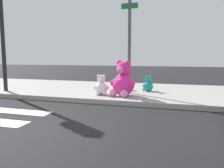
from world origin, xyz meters
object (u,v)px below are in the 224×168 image
sign_pole (129,44)px  plush_lime (120,83)px  plush_teal (148,85)px  plush_white (101,87)px  plush_pink_large (123,82)px

sign_pole → plush_lime: sign_pole is taller
plush_teal → plush_white: bearing=-139.6°
plush_white → sign_pole: bearing=35.0°
plush_lime → plush_teal: 1.13m
plush_white → plush_teal: plush_white is taller
plush_pink_large → plush_lime: (-0.45, 1.42, -0.21)m
plush_white → plush_teal: (1.41, 1.20, -0.04)m
plush_white → plush_pink_large: bearing=-0.4°
sign_pole → plush_lime: bearing=121.9°
sign_pole → plush_teal: 1.70m
sign_pole → plush_teal: size_ratio=5.45×
plush_white → plush_lime: (0.30, 1.42, -0.02)m
plush_pink_large → plush_teal: size_ratio=1.97×
sign_pole → plush_pink_large: 1.37m
plush_pink_large → plush_teal: bearing=61.2°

